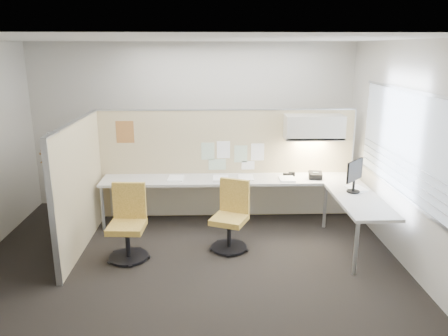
{
  "coord_description": "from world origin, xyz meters",
  "views": [
    {
      "loc": [
        0.28,
        -5.24,
        2.7
      ],
      "look_at": [
        0.48,
        0.8,
        1.03
      ],
      "focal_mm": 35.0,
      "sensor_mm": 36.0,
      "label": 1
    }
  ],
  "objects_px": {
    "desk": "(252,189)",
    "monitor": "(355,174)",
    "phone": "(315,175)",
    "chair_left": "(128,225)",
    "chair_right": "(231,218)"
  },
  "relations": [
    {
      "from": "chair_right",
      "to": "monitor",
      "type": "distance_m",
      "value": 1.83
    },
    {
      "from": "chair_right",
      "to": "monitor",
      "type": "bearing_deg",
      "value": 29.46
    },
    {
      "from": "desk",
      "to": "phone",
      "type": "relative_size",
      "value": 17.16
    },
    {
      "from": "desk",
      "to": "monitor",
      "type": "height_order",
      "value": "monitor"
    },
    {
      "from": "chair_right",
      "to": "phone",
      "type": "bearing_deg",
      "value": 56.09
    },
    {
      "from": "desk",
      "to": "chair_right",
      "type": "bearing_deg",
      "value": -115.23
    },
    {
      "from": "monitor",
      "to": "phone",
      "type": "xyz_separation_m",
      "value": [
        -0.38,
        0.68,
        -0.22
      ]
    },
    {
      "from": "monitor",
      "to": "phone",
      "type": "relative_size",
      "value": 1.99
    },
    {
      "from": "chair_right",
      "to": "desk",
      "type": "bearing_deg",
      "value": 88.19
    },
    {
      "from": "chair_left",
      "to": "monitor",
      "type": "xyz_separation_m",
      "value": [
        3.1,
        0.42,
        0.54
      ]
    },
    {
      "from": "desk",
      "to": "monitor",
      "type": "distance_m",
      "value": 1.54
    },
    {
      "from": "desk",
      "to": "phone",
      "type": "height_order",
      "value": "phone"
    },
    {
      "from": "chair_right",
      "to": "phone",
      "type": "relative_size",
      "value": 4.05
    },
    {
      "from": "chair_left",
      "to": "chair_right",
      "type": "relative_size",
      "value": 1.04
    },
    {
      "from": "monitor",
      "to": "chair_left",
      "type": "bearing_deg",
      "value": 140.57
    }
  ]
}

